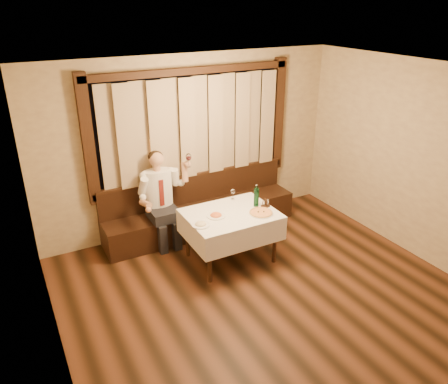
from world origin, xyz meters
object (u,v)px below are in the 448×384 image
green_bottle (256,197)px  pasta_cream (201,223)px  pasta_red (216,214)px  pizza (261,213)px  seated_man (161,192)px  cruet_caddy (265,204)px  banquette (200,212)px  dining_table (231,219)px

green_bottle → pasta_cream: bearing=-170.8°
pasta_red → green_bottle: (0.67, 0.02, 0.11)m
pizza → seated_man: 1.56m
cruet_caddy → pizza: bearing=-143.6°
seated_man → cruet_caddy: bearing=-39.6°
banquette → green_bottle: green_bottle is taller
pizza → green_bottle: size_ratio=1.03×
pasta_red → pasta_cream: 0.33m
pizza → pasta_cream: size_ratio=1.39×
pizza → pasta_cream: pasta_cream is taller
pasta_red → pasta_cream: pasta_red is taller
banquette → pizza: size_ratio=9.24×
dining_table → pasta_cream: 0.56m
pasta_red → cruet_caddy: (0.76, -0.08, 0.01)m
pizza → seated_man: size_ratio=0.23×
banquette → dining_table: size_ratio=2.52×
pasta_cream → cruet_caddy: size_ratio=1.87×
banquette → cruet_caddy: bearing=-64.3°
dining_table → green_bottle: size_ratio=3.78×
banquette → pasta_red: size_ratio=12.28×
pasta_cream → green_bottle: 0.98m
cruet_caddy → seated_man: bearing=136.3°
banquette → pasta_cream: banquette is taller
pizza → green_bottle: bearing=73.9°
cruet_caddy → pasta_cream: bearing=178.9°
cruet_caddy → seated_man: size_ratio=0.09×
pasta_cream → seated_man: seated_man is taller
pasta_red → pizza: bearing=-20.4°
pasta_cream → green_bottle: (0.96, 0.16, 0.11)m
green_bottle → pasta_red: bearing=-178.2°
banquette → pasta_cream: size_ratio=12.80×
dining_table → pizza: bearing=-31.2°
banquette → dining_table: 1.08m
dining_table → cruet_caddy: bearing=-8.5°
dining_table → pizza: pizza is taller
banquette → seated_man: seated_man is taller
pasta_red → seated_man: seated_man is taller
dining_table → pasta_cream: size_ratio=5.08×
dining_table → pasta_red: bearing=179.8°
green_bottle → seated_man: size_ratio=0.23×
pasta_cream → seated_man: 1.08m
dining_table → banquette: bearing=90.0°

